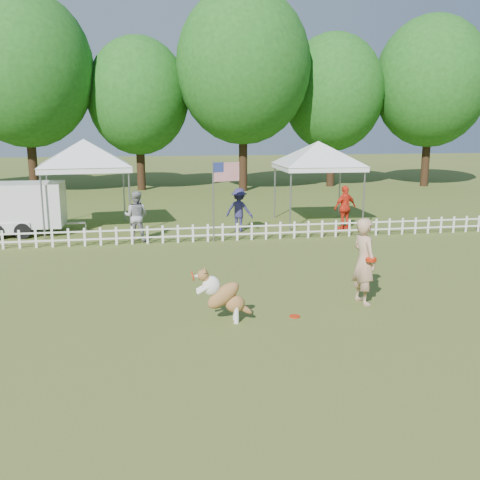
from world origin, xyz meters
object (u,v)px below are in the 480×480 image
at_px(handler, 364,261).
at_px(canopy_tent_left, 86,186).
at_px(cargo_trailer, 14,208).
at_px(dog, 224,295).
at_px(spectator_b, 239,210).
at_px(canopy_tent_right, 317,183).
at_px(flag_pole, 213,202).
at_px(spectator_c, 345,208).
at_px(frisbee_on_turf, 295,316).
at_px(spectator_a, 136,216).

relative_size(handler, canopy_tent_left, 0.58).
distance_m(canopy_tent_left, cargo_trailer, 2.64).
relative_size(dog, spectator_b, 0.69).
xyz_separation_m(handler, cargo_trailer, (-9.26, 9.35, -0.01)).
xyz_separation_m(dog, canopy_tent_right, (5.24, 10.33, 1.03)).
bearing_deg(flag_pole, canopy_tent_left, 127.16).
bearing_deg(canopy_tent_right, spectator_c, -65.77).
bearing_deg(canopy_tent_right, dog, -115.09).
xyz_separation_m(spectator_b, spectator_c, (3.96, -0.30, 0.03)).
xyz_separation_m(canopy_tent_left, canopy_tent_right, (8.86, -0.19, -0.06)).
bearing_deg(frisbee_on_turf, canopy_tent_left, 115.85).
distance_m(dog, spectator_c, 10.60).
xyz_separation_m(dog, cargo_trailer, (-6.11, 9.98, 0.39)).
relative_size(cargo_trailer, flag_pole, 1.59).
height_order(canopy_tent_right, spectator_a, canopy_tent_right).
xyz_separation_m(canopy_tent_left, spectator_c, (9.48, -1.69, -0.81)).
relative_size(dog, spectator_c, 0.67).
relative_size(frisbee_on_turf, canopy_tent_right, 0.07).
bearing_deg(canopy_tent_left, cargo_trailer, -173.50).
height_order(handler, frisbee_on_turf, handler).
relative_size(frisbee_on_turf, canopy_tent_left, 0.07).
height_order(frisbee_on_turf, flag_pole, flag_pole).
bearing_deg(handler, canopy_tent_left, 23.03).
xyz_separation_m(cargo_trailer, spectator_b, (8.00, -0.84, -0.15)).
xyz_separation_m(canopy_tent_right, spectator_c, (0.62, -1.50, -0.76)).
relative_size(spectator_b, spectator_c, 0.96).
height_order(spectator_b, spectator_c, spectator_c).
distance_m(cargo_trailer, flag_pole, 7.29).
distance_m(cargo_trailer, spectator_a, 4.70).
height_order(canopy_tent_right, spectator_c, canopy_tent_right).
xyz_separation_m(frisbee_on_turf, spectator_b, (0.44, 9.09, 0.78)).
bearing_deg(spectator_b, flag_pole, 83.44).
relative_size(dog, canopy_tent_left, 0.34).
distance_m(spectator_a, spectator_c, 7.69).
relative_size(canopy_tent_left, cargo_trailer, 0.77).
bearing_deg(canopy_tent_left, spectator_c, -16.13).
height_order(frisbee_on_turf, spectator_b, spectator_b).
xyz_separation_m(canopy_tent_left, flag_pole, (4.37, -3.01, -0.29)).
bearing_deg(canopy_tent_right, canopy_tent_left, -179.46).
height_order(dog, canopy_tent_right, canopy_tent_right).
height_order(flag_pole, spectator_a, flag_pole).
distance_m(frisbee_on_turf, spectator_b, 9.14).
distance_m(canopy_tent_left, canopy_tent_right, 8.87).
xyz_separation_m(frisbee_on_turf, canopy_tent_right, (3.78, 10.30, 1.57)).
bearing_deg(handler, frisbee_on_turf, 97.77).
bearing_deg(cargo_trailer, handler, -45.73).
relative_size(frisbee_on_turf, flag_pole, 0.08).
bearing_deg(dog, frisbee_on_turf, 5.10).
xyz_separation_m(handler, canopy_tent_left, (-6.78, 9.90, 0.69)).
xyz_separation_m(dog, flag_pole, (0.74, 7.51, 0.79)).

